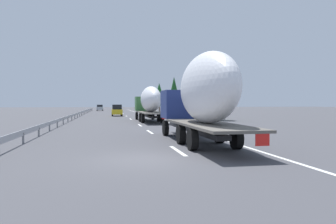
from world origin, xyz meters
TOP-DOWN VIEW (x-y plane):
  - ground_plane at (40.00, 0.00)m, footprint 260.00×260.00m
  - lane_stripe_0 at (2.00, -1.80)m, footprint 3.20×0.20m
  - lane_stripe_1 at (11.94, -1.80)m, footprint 3.20×0.20m
  - lane_stripe_2 at (19.51, -1.80)m, footprint 3.20×0.20m
  - lane_stripe_3 at (32.30, -1.80)m, footprint 3.20×0.20m
  - lane_stripe_4 at (42.55, -1.80)m, footprint 3.20×0.20m
  - lane_stripe_5 at (55.24, -1.80)m, footprint 3.20×0.20m
  - lane_stripe_6 at (60.66, -1.80)m, footprint 3.20×0.20m
  - lane_stripe_7 at (77.26, -1.80)m, footprint 3.20×0.20m
  - lane_stripe_8 at (67.48, -1.80)m, footprint 3.20×0.20m
  - edge_line_right at (45.00, -5.50)m, footprint 110.00×0.20m
  - truck_lead at (25.84, -3.60)m, footprint 14.12×2.55m
  - truck_trailing at (4.20, -3.60)m, footprint 12.94×2.55m
  - car_yellow_coupe at (43.42, -0.23)m, footprint 4.09×1.80m
  - car_silver_hatch at (82.59, 3.51)m, footprint 4.33×1.84m
  - road_sign at (48.84, -6.70)m, footprint 0.10×0.90m
  - tree_0 at (31.02, -13.17)m, footprint 2.96×2.96m
  - tree_1 at (46.35, -10.98)m, footprint 2.56×2.56m
  - tree_2 at (73.68, -11.47)m, footprint 3.27×3.27m
  - tree_3 at (70.17, -9.94)m, footprint 3.64×3.64m
  - tree_4 at (64.67, -11.14)m, footprint 3.23×3.23m
  - tree_5 at (26.43, -12.92)m, footprint 3.05×3.05m
  - guardrail_median at (43.00, 6.00)m, footprint 94.00×0.10m

SIDE VIEW (x-z plane):
  - ground_plane at x=40.00m, z-range 0.00..0.00m
  - lane_stripe_0 at x=2.00m, z-range 0.00..0.01m
  - lane_stripe_1 at x=11.94m, z-range 0.00..0.01m
  - lane_stripe_2 at x=19.51m, z-range 0.00..0.01m
  - lane_stripe_3 at x=32.30m, z-range 0.00..0.01m
  - lane_stripe_4 at x=42.55m, z-range 0.00..0.01m
  - lane_stripe_5 at x=55.24m, z-range 0.00..0.01m
  - lane_stripe_6 at x=60.66m, z-range 0.00..0.01m
  - lane_stripe_7 at x=77.26m, z-range 0.00..0.01m
  - lane_stripe_8 at x=67.48m, z-range 0.00..0.01m
  - edge_line_right at x=45.00m, z-range 0.00..0.01m
  - guardrail_median at x=43.00m, z-range 0.20..0.96m
  - car_silver_hatch at x=82.59m, z-range 0.02..1.79m
  - car_yellow_coupe at x=43.42m, z-range -0.01..1.98m
  - road_sign at x=48.84m, z-range 0.64..4.07m
  - truck_lead at x=25.84m, z-range 0.32..4.52m
  - truck_trailing at x=4.20m, z-range 0.28..5.10m
  - tree_5 at x=26.43m, z-range 0.77..5.96m
  - tree_3 at x=70.17m, z-range 0.94..6.56m
  - tree_0 at x=31.02m, z-range 0.89..7.20m
  - tree_2 at x=73.68m, z-range 0.85..7.58m
  - tree_4 at x=64.67m, z-range 0.79..8.00m
  - tree_1 at x=46.35m, z-range 0.84..8.04m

